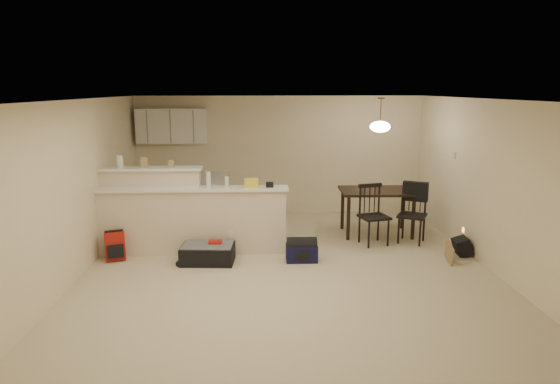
{
  "coord_description": "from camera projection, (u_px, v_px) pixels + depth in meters",
  "views": [
    {
      "loc": [
        -0.42,
        -6.98,
        2.66
      ],
      "look_at": [
        -0.1,
        0.7,
        1.05
      ],
      "focal_mm": 32.0,
      "sensor_mm": 36.0,
      "label": 1
    }
  ],
  "objects": [
    {
      "name": "dining_chair_near",
      "position": [
        374.0,
        215.0,
        8.54
      ],
      "size": [
        0.56,
        0.54,
        1.04
      ],
      "primitive_type": null,
      "rotation": [
        0.0,
        0.0,
        0.28
      ],
      "color": "black",
      "rests_on": "ground"
    },
    {
      "name": "cardboard_sheet",
      "position": [
        449.0,
        253.0,
        7.71
      ],
      "size": [
        0.06,
        0.42,
        0.32
      ],
      "primitive_type": "cube",
      "rotation": [
        0.0,
        0.0,
        1.47
      ],
      "color": "tan",
      "rests_on": "ground"
    },
    {
      "name": "navy_duffel",
      "position": [
        302.0,
        253.0,
        7.78
      ],
      "size": [
        0.49,
        0.27,
        0.27
      ],
      "primitive_type": "cube",
      "rotation": [
        0.0,
        0.0,
        -0.0
      ],
      "color": "#111135",
      "rests_on": "ground"
    },
    {
      "name": "dining_chair_far",
      "position": [
        412.0,
        214.0,
        8.65
      ],
      "size": [
        0.6,
        0.59,
        1.03
      ],
      "primitive_type": null,
      "rotation": [
        0.0,
        0.0,
        -0.49
      ],
      "color": "black",
      "rests_on": "ground"
    },
    {
      "name": "small_box",
      "position": [
        171.0,
        164.0,
        8.11
      ],
      "size": [
        0.08,
        0.06,
        0.12
      ],
      "primitive_type": "cube",
      "color": "tan",
      "rests_on": "breakfast_bar"
    },
    {
      "name": "thermostat",
      "position": [
        454.0,
        155.0,
        8.71
      ],
      "size": [
        0.02,
        0.12,
        0.12
      ],
      "primitive_type": "cube",
      "color": "beige",
      "rests_on": "room"
    },
    {
      "name": "breakfast_bar",
      "position": [
        178.0,
        216.0,
        8.15
      ],
      "size": [
        3.08,
        0.58,
        1.39
      ],
      "color": "beige",
      "rests_on": "ground"
    },
    {
      "name": "dining_table",
      "position": [
        377.0,
        195.0,
        9.11
      ],
      "size": [
        1.35,
        0.91,
        0.83
      ],
      "rotation": [
        0.0,
        0.0,
        -0.02
      ],
      "color": "black",
      "rests_on": "ground"
    },
    {
      "name": "bag_lump",
      "position": [
        251.0,
        183.0,
        8.0
      ],
      "size": [
        0.22,
        0.18,
        0.14
      ],
      "primitive_type": "cube",
      "color": "tan",
      "rests_on": "breakfast_bar"
    },
    {
      "name": "upper_cabinets",
      "position": [
        172.0,
        126.0,
        10.15
      ],
      "size": [
        1.4,
        0.34,
        0.7
      ],
      "primitive_type": "cube",
      "color": "white",
      "rests_on": "room"
    },
    {
      "name": "kitchen_counter",
      "position": [
        184.0,
        197.0,
        10.33
      ],
      "size": [
        1.8,
        0.6,
        0.9
      ],
      "primitive_type": "cube",
      "color": "white",
      "rests_on": "ground"
    },
    {
      "name": "red_backpack",
      "position": [
        115.0,
        246.0,
        7.82
      ],
      "size": [
        0.34,
        0.27,
        0.44
      ],
      "primitive_type": "cube",
      "rotation": [
        0.0,
        0.0,
        0.34
      ],
      "color": "#AB1D13",
      "rests_on": "ground"
    },
    {
      "name": "suitcase",
      "position": [
        208.0,
        254.0,
        7.72
      ],
      "size": [
        0.84,
        0.57,
        0.27
      ],
      "primitive_type": "cube",
      "rotation": [
        0.0,
        0.0,
        -0.06
      ],
      "color": "black",
      "rests_on": "ground"
    },
    {
      "name": "black_daypack",
      "position": [
        462.0,
        247.0,
        8.07
      ],
      "size": [
        0.24,
        0.33,
        0.28
      ],
      "primitive_type": "cube",
      "rotation": [
        0.0,
        0.0,
        1.51
      ],
      "color": "black",
      "rests_on": "ground"
    },
    {
      "name": "bottle_b",
      "position": [
        227.0,
        182.0,
        7.98
      ],
      "size": [
        0.06,
        0.06,
        0.18
      ],
      "primitive_type": "cylinder",
      "color": "silver",
      "rests_on": "breakfast_bar"
    },
    {
      "name": "pouch",
      "position": [
        270.0,
        185.0,
        8.02
      ],
      "size": [
        0.12,
        0.1,
        0.08
      ],
      "primitive_type": "cube",
      "color": "tan",
      "rests_on": "breakfast_bar"
    },
    {
      "name": "bottle_a",
      "position": [
        208.0,
        180.0,
        7.96
      ],
      "size": [
        0.07,
        0.07,
        0.26
      ],
      "primitive_type": "cylinder",
      "color": "silver",
      "rests_on": "breakfast_bar"
    },
    {
      "name": "pendant_lamp",
      "position": [
        380.0,
        126.0,
        8.86
      ],
      "size": [
        0.36,
        0.36,
        0.62
      ],
      "color": "brown",
      "rests_on": "room"
    },
    {
      "name": "room",
      "position": [
        289.0,
        188.0,
        7.13
      ],
      "size": [
        7.0,
        7.02,
        2.5
      ],
      "color": "beige",
      "rests_on": "ground"
    },
    {
      "name": "jar",
      "position": [
        120.0,
        161.0,
        8.06
      ],
      "size": [
        0.1,
        0.1,
        0.2
      ],
      "primitive_type": "cylinder",
      "color": "silver",
      "rests_on": "breakfast_bar"
    },
    {
      "name": "cereal_box",
      "position": [
        144.0,
        163.0,
        8.08
      ],
      "size": [
        0.1,
        0.07,
        0.16
      ],
      "primitive_type": "cube",
      "color": "tan",
      "rests_on": "breakfast_bar"
    }
  ]
}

